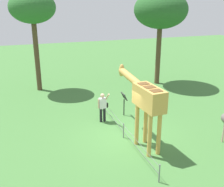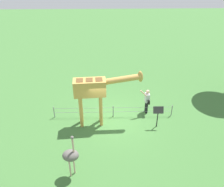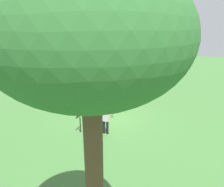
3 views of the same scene
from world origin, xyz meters
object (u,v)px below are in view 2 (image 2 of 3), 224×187
(ostrich, at_px, (71,155))
(visitor, at_px, (147,100))
(giraffe, at_px, (96,90))
(info_sign, at_px, (158,113))

(ostrich, bearing_deg, visitor, 49.49)
(visitor, bearing_deg, giraffe, -162.10)
(visitor, xyz_separation_m, info_sign, (0.41, -1.36, 0.05))
(giraffe, relative_size, visitor, 2.18)
(visitor, relative_size, info_sign, 1.29)
(ostrich, bearing_deg, giraffe, 75.39)
(giraffe, distance_m, info_sign, 3.65)
(visitor, height_order, info_sign, visitor)
(info_sign, bearing_deg, ostrich, -143.20)
(visitor, bearing_deg, info_sign, -73.23)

